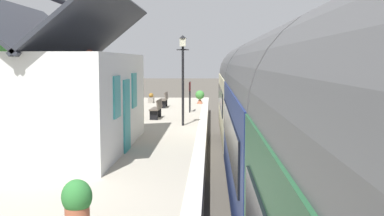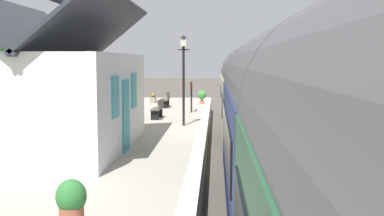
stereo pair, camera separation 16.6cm
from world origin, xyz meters
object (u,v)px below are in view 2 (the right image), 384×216
object	(u,v)px
planter_by_door	(134,98)
planter_bench_left	(71,203)
bench_by_lamp	(166,99)
planter_bench_right	(122,96)
lamp_post_platform	(184,63)
bench_near_building	(158,108)
planter_edge_far	(131,108)
station_sign_board	(191,89)
planter_under_sign	(153,98)
train	(289,125)
station_building	(65,97)
planter_corner_building	(202,96)

from	to	relation	value
planter_by_door	planter_bench_left	xyz separation A→B (m)	(-20.83, -2.65, 0.00)
bench_by_lamp	planter_by_door	bearing A→B (deg)	59.75
planter_bench_right	lamp_post_platform	world-z (taller)	lamp_post_platform
bench_near_building	planter_by_door	bearing A→B (deg)	19.24
bench_by_lamp	planter_bench_left	distance (m)	19.62
planter_edge_far	station_sign_board	xyz separation A→B (m)	(1.39, -2.91, 0.87)
planter_by_door	station_sign_board	distance (m)	5.17
lamp_post_platform	station_sign_board	distance (m)	5.38
planter_by_door	planter_bench_left	distance (m)	21.00
planter_edge_far	planter_under_sign	xyz separation A→B (m)	(6.73, -0.21, -0.02)
planter_bench_right	planter_under_sign	size ratio (longest dim) A/B	1.10
train	planter_under_sign	xyz separation A→B (m)	(19.53, 5.53, -0.96)
train	planter_bench_right	world-z (taller)	train
station_building	station_sign_board	world-z (taller)	station_building
bench_near_building	bench_by_lamp	xyz separation A→B (m)	(5.26, 0.18, 0.00)
train	planter_corner_building	xyz separation A→B (m)	(18.99, 2.42, -0.79)
bench_near_building	lamp_post_platform	size ratio (longest dim) A/B	0.39
planter_by_door	planter_bench_right	world-z (taller)	planter_bench_right
planter_bench_right	planter_edge_far	size ratio (longest dim) A/B	0.98
bench_by_lamp	planter_corner_building	xyz separation A→B (m)	(2.44, -1.97, -0.02)
planter_by_door	planter_edge_far	bearing A→B (deg)	-171.58
train	station_building	bearing A→B (deg)	58.66
train	lamp_post_platform	distance (m)	9.53
planter_under_sign	planter_corner_building	bearing A→B (deg)	-99.87
planter_bench_left	planter_bench_right	size ratio (longest dim) A/B	0.91
planter_by_door	planter_corner_building	size ratio (longest dim) A/B	0.98
train	bench_by_lamp	size ratio (longest dim) A/B	18.88
planter_bench_right	train	bearing A→B (deg)	-158.54
planter_edge_far	planter_corner_building	bearing A→B (deg)	-28.21
bench_near_building	lamp_post_platform	bearing A→B (deg)	-149.93
planter_edge_far	bench_by_lamp	bearing A→B (deg)	-19.78
bench_near_building	planter_edge_far	size ratio (longest dim) A/B	1.58
planter_corner_building	planter_edge_far	xyz separation A→B (m)	(-6.19, 3.32, -0.15)
planter_corner_building	planter_under_sign	size ratio (longest dim) A/B	1.08
station_building	planter_corner_building	distance (m)	15.76
planter_by_door	station_sign_board	bearing A→B (deg)	-134.45
train	planter_under_sign	world-z (taller)	train
planter_edge_far	lamp_post_platform	bearing A→B (deg)	-143.15
planter_corner_building	planter_under_sign	world-z (taller)	planter_corner_building
planter_under_sign	station_building	bearing A→B (deg)	178.07
station_building	planter_under_sign	size ratio (longest dim) A/B	9.38
planter_by_door	station_sign_board	xyz separation A→B (m)	(-3.58, -3.65, 0.76)
train	planter_by_door	distance (m)	18.93
bench_by_lamp	planter_by_door	distance (m)	2.41
planter_by_door	planter_under_sign	world-z (taller)	planter_by_door
train	planter_edge_far	xyz separation A→B (m)	(12.80, 5.74, -0.94)
station_building	planter_edge_far	distance (m)	9.20
bench_by_lamp	planter_bench_right	world-z (taller)	bench_by_lamp
station_building	lamp_post_platform	distance (m)	6.26
station_building	bench_near_building	bearing A→B (deg)	-13.65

